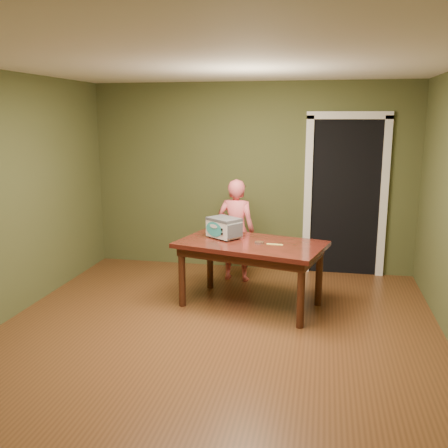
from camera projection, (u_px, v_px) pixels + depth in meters
The scene contains 8 objects.
floor at pixel (211, 341), 4.83m from camera, with size 5.00×5.00×0.00m, color brown.
room_shell at pixel (210, 165), 4.47m from camera, with size 4.52×5.02×2.61m.
doorway at pixel (344, 195), 7.02m from camera, with size 1.10×0.66×2.25m.
dining_table at pixel (251, 251), 5.62m from camera, with size 1.77×1.27×0.75m.
toy_oven at pixel (224, 227), 5.78m from camera, with size 0.45×0.42×0.24m.
baking_pan at pixel (259, 243), 5.54m from camera, with size 0.10×0.10×0.02m.
spatula at pixel (275, 244), 5.49m from camera, with size 0.18×0.03×0.01m, color #FAF26C.
child at pixel (236, 230), 6.53m from camera, with size 0.49×0.32×1.35m, color #F2636B.
Camera 1 is at (1.00, -4.37, 2.13)m, focal length 40.00 mm.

